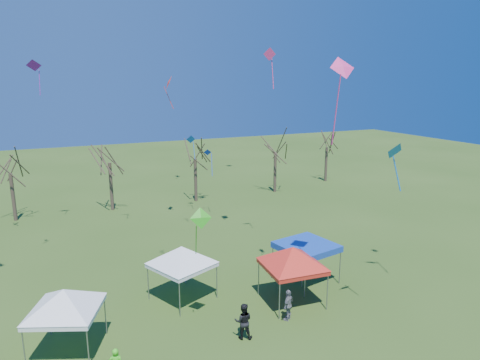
# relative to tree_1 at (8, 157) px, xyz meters

# --- Properties ---
(ground) EXTENTS (140.00, 140.00, 0.00)m
(ground) POSITION_rel_tree_1_xyz_m (10.77, -24.65, -5.79)
(ground) COLOR #2F4C18
(ground) RESTS_ON ground
(tree_1) EXTENTS (3.42, 3.42, 7.54)m
(tree_1) POSITION_rel_tree_1_xyz_m (0.00, 0.00, 0.00)
(tree_1) COLOR #3D2D21
(tree_1) RESTS_ON ground
(tree_2) EXTENTS (3.71, 3.71, 8.18)m
(tree_2) POSITION_rel_tree_1_xyz_m (8.40, -0.27, 0.50)
(tree_2) COLOR #3D2D21
(tree_2) RESTS_ON ground
(tree_3) EXTENTS (3.59, 3.59, 7.91)m
(tree_3) POSITION_rel_tree_1_xyz_m (16.80, -0.60, 0.29)
(tree_3) COLOR #3D2D21
(tree_3) RESTS_ON ground
(tree_4) EXTENTS (3.58, 3.58, 7.89)m
(tree_4) POSITION_rel_tree_1_xyz_m (26.12, -0.65, 0.27)
(tree_4) COLOR #3D2D21
(tree_4) RESTS_ON ground
(tree_5) EXTENTS (3.39, 3.39, 7.46)m
(tree_5) POSITION_rel_tree_1_xyz_m (34.49, 1.42, -0.06)
(tree_5) COLOR #3D2D21
(tree_5) RESTS_ON ground
(tent_white_west) EXTENTS (3.78, 3.78, 3.60)m
(tent_white_west) POSITION_rel_tree_1_xyz_m (3.26, -22.45, -2.88)
(tent_white_west) COLOR gray
(tent_white_west) RESTS_ON ground
(tent_white_mid) EXTENTS (3.88, 3.88, 3.68)m
(tent_white_mid) POSITION_rel_tree_1_xyz_m (9.50, -19.87, -2.82)
(tent_white_mid) COLOR gray
(tent_white_mid) RESTS_ON ground
(tent_red) EXTENTS (4.31, 4.31, 3.81)m
(tent_red) POSITION_rel_tree_1_xyz_m (14.97, -22.76, -2.72)
(tent_red) COLOR gray
(tent_red) RESTS_ON ground
(tent_blue) EXTENTS (3.65, 3.65, 2.46)m
(tent_blue) POSITION_rel_tree_1_xyz_m (17.12, -20.89, -3.53)
(tent_blue) COLOR gray
(tent_blue) RESTS_ON ground
(person_dark) EXTENTS (1.08, 0.98, 1.81)m
(person_dark) POSITION_rel_tree_1_xyz_m (11.03, -24.82, -4.89)
(person_dark) COLOR black
(person_dark) RESTS_ON ground
(person_grey) EXTENTS (1.05, 0.91, 1.69)m
(person_grey) POSITION_rel_tree_1_xyz_m (13.84, -24.30, -4.95)
(person_grey) COLOR slate
(person_grey) RESTS_ON ground
(kite_1) EXTENTS (1.12, 0.75, 2.32)m
(kite_1) POSITION_rel_tree_1_xyz_m (9.37, -23.67, 0.18)
(kite_1) COLOR #289917
(kite_1) RESTS_ON ground
(kite_19) EXTENTS (0.83, 0.57, 2.16)m
(kite_19) POSITION_rel_tree_1_xyz_m (14.91, -5.26, 1.28)
(kite_19) COLOR blue
(kite_19) RESTS_ON ground
(kite_2) EXTENTS (1.24, 0.97, 2.72)m
(kite_2) POSITION_rel_tree_1_xyz_m (2.83, -4.59, 7.55)
(kite_2) COLOR #7C16A0
(kite_2) RESTS_ON ground
(kite_27) EXTENTS (1.05, 0.74, 2.37)m
(kite_27) POSITION_rel_tree_1_xyz_m (17.93, -26.64, 3.20)
(kite_27) COLOR blue
(kite_27) RESTS_ON ground
(kite_5) EXTENTS (1.35, 0.97, 4.11)m
(kite_5) POSITION_rel_tree_1_xyz_m (15.74, -25.30, 6.95)
(kite_5) COLOR #F93787
(kite_5) RESTS_ON ground
(kite_22) EXTENTS (0.89, 0.79, 2.46)m
(kite_22) POSITION_rel_tree_1_xyz_m (16.21, -6.06, 0.09)
(kite_22) COLOR #1234C6
(kite_22) RESTS_ON ground
(kite_17) EXTENTS (0.90, 0.53, 2.70)m
(kite_17) POSITION_rel_tree_1_xyz_m (17.18, -15.61, 8.06)
(kite_17) COLOR #DF3173
(kite_17) RESTS_ON ground
(kite_11) EXTENTS (0.86, 1.32, 2.70)m
(kite_11) POSITION_rel_tree_1_xyz_m (12.45, -7.44, 6.26)
(kite_11) COLOR red
(kite_11) RESTS_ON ground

